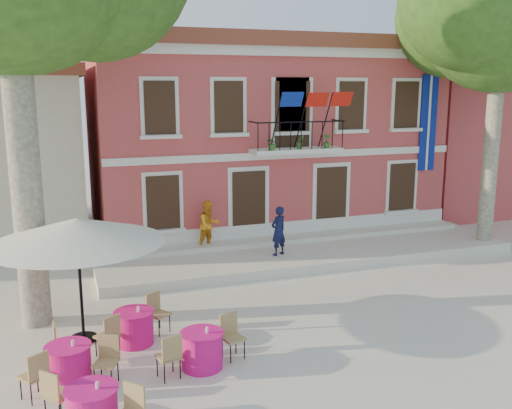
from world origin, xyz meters
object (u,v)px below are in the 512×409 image
object	(u,v)px
plane_tree_east	(503,8)
patio_umbrella	(77,231)
pedestrian_navy	(278,231)
cafe_table_3	(134,326)
cafe_table_2	(69,362)
pedestrian_orange	(209,225)
cafe_table_1	(202,348)
cafe_table_0	(92,407)

from	to	relation	value
plane_tree_east	patio_umbrella	size ratio (longest dim) A/B	2.88
pedestrian_navy	cafe_table_3	distance (m)	6.87
patio_umbrella	pedestrian_navy	xyz separation A→B (m)	(6.27, 3.85, -1.46)
cafe_table_2	cafe_table_3	distance (m)	1.94
patio_umbrella	pedestrian_orange	xyz separation A→B (m)	(4.34, 5.27, -1.44)
cafe_table_1	cafe_table_3	bearing A→B (deg)	126.25
patio_umbrella	cafe_table_1	distance (m)	3.78
patio_umbrella	pedestrian_navy	distance (m)	7.51
pedestrian_navy	cafe_table_1	bearing A→B (deg)	32.16
cafe_table_2	cafe_table_3	bearing A→B (deg)	42.61
cafe_table_1	cafe_table_3	distance (m)	1.96
plane_tree_east	pedestrian_orange	bearing A→B (deg)	167.80
cafe_table_1	pedestrian_orange	bearing A→B (deg)	74.20
plane_tree_east	cafe_table_1	bearing A→B (deg)	-155.36
pedestrian_orange	cafe_table_0	distance (m)	9.97
pedestrian_orange	cafe_table_1	bearing A→B (deg)	-126.41
plane_tree_east	cafe_table_1	size ratio (longest dim) A/B	5.64
plane_tree_east	cafe_table_2	xyz separation A→B (m)	(-14.26, -5.09, -7.78)
plane_tree_east	patio_umbrella	xyz separation A→B (m)	(-13.91, -3.20, -5.64)
plane_tree_east	cafe_table_2	world-z (taller)	plane_tree_east
cafe_table_0	cafe_table_2	bearing A→B (deg)	100.46
cafe_table_1	plane_tree_east	bearing A→B (deg)	24.64
patio_umbrella	pedestrian_navy	bearing A→B (deg)	31.55
pedestrian_navy	cafe_table_1	xyz separation A→B (m)	(-4.04, -6.01, -0.68)
cafe_table_2	cafe_table_3	size ratio (longest dim) A/B	1.02
cafe_table_2	cafe_table_1	bearing A→B (deg)	-5.93
cafe_table_0	pedestrian_navy	bearing A→B (deg)	50.09
plane_tree_east	pedestrian_navy	xyz separation A→B (m)	(-7.64, 0.66, -7.10)
pedestrian_orange	cafe_table_0	bearing A→B (deg)	-136.60
pedestrian_orange	cafe_table_1	distance (m)	7.75
pedestrian_orange	cafe_table_3	distance (m)	6.73
pedestrian_orange	cafe_table_3	bearing A→B (deg)	-139.77
plane_tree_east	cafe_table_3	distance (m)	15.48
patio_umbrella	cafe_table_3	bearing A→B (deg)	-28.26
pedestrian_orange	cafe_table_0	world-z (taller)	pedestrian_orange
pedestrian_navy	pedestrian_orange	bearing A→B (deg)	-60.02
cafe_table_0	cafe_table_3	bearing A→B (deg)	70.49
patio_umbrella	cafe_table_2	size ratio (longest dim) A/B	2.05
plane_tree_east	pedestrian_navy	bearing A→B (deg)	175.09
cafe_table_0	cafe_table_1	distance (m)	2.72
plane_tree_east	pedestrian_navy	world-z (taller)	plane_tree_east
pedestrian_navy	cafe_table_2	size ratio (longest dim) A/B	0.86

